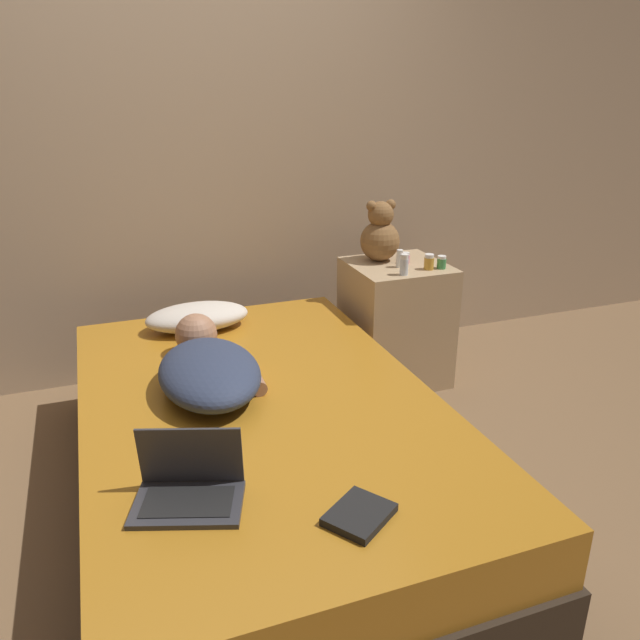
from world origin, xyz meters
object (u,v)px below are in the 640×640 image
Objects in this scene: pillow at (197,317)px; laptop at (189,486)px; bottle_white at (400,259)px; bottle_green at (442,262)px; bottle_clear at (404,265)px; book at (359,515)px; bottle_amber at (429,262)px; person_lying at (208,367)px; bottle_pink at (406,258)px; teddy_bear at (380,235)px.

laptop is (-0.25, -1.31, -0.01)m from pillow.
bottle_green is at bearing -26.31° from bottle_white.
bottle_clear is 1.61m from book.
bottle_clear reaches higher than bottle_amber.
pillow is at bearing 86.39° from person_lying.
bottle_pink reaches higher than laptop.
laptop is at bearing -136.38° from bottle_pink.
pillow is 1.39× the size of laptop.
book is (-1.06, -1.39, -0.24)m from bottle_green.
bottle_pink is 0.57× the size of bottle_clear.
bottle_pink is (1.10, -0.01, 0.19)m from pillow.
bottle_white is 0.40× the size of book.
bottle_pink is at bearing 58.72° from book.
pillow is 4.66× the size of bottle_clear.
bottle_white is at bearing 144.72° from bottle_amber.
pillow is 1.33m from laptop.
bottle_green is at bearing -7.45° from pillow.
bottle_green is at bearing -6.57° from bottle_amber.
bottle_green reaches higher than person_lying.
pillow is at bearing 179.26° from bottle_pink.
book is (-0.83, -1.36, -0.26)m from bottle_clear.
laptop is 5.93× the size of bottle_pink.
pillow is 0.62m from person_lying.
teddy_bear is at bearing 135.78° from bottle_pink.
teddy_bear is at bearing 90.07° from bottle_clear.
bottle_green is 0.24m from bottle_clear.
laptop reaches higher than book.
book is (-0.93, -1.54, -0.24)m from bottle_pink.
bottle_amber is 0.17m from bottle_clear.
bottle_green is 1.76m from book.
pillow is 5.34× the size of bottle_white.
bottle_amber is (1.16, -0.15, 0.20)m from pillow.
bottle_white reaches higher than person_lying.
bottle_clear is (0.00, -0.28, -0.09)m from teddy_bear.
person_lying is at bearing 104.00° from book.
bottle_white is at bearing -75.09° from teddy_bear.
teddy_bear is 4.04× the size of bottle_amber.
bottle_white is at bearing -3.65° from pillow.
bottle_clear is (-0.04, -0.13, 0.01)m from bottle_white.
bottle_amber is at bearing 173.43° from bottle_green.
book is at bearing -121.28° from bottle_pink.
bottle_clear is at bearing -171.77° from bottle_green.
bottle_pink is 0.26× the size of book.
bottle_amber is (1.23, 0.46, 0.18)m from person_lying.
laptop is 1.54× the size of book.
person_lying is (-0.06, -0.61, 0.02)m from pillow.
pillow is at bearing 98.07° from laptop.
bottle_pink is (-0.13, 0.15, -0.00)m from bottle_green.
bottle_pink is 0.15m from bottle_amber.
bottle_amber is at bearing 14.27° from bottle_clear.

